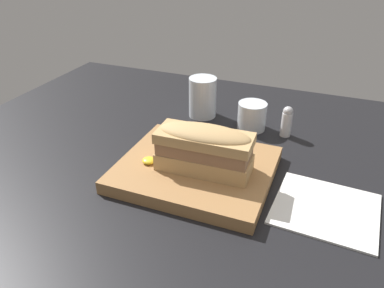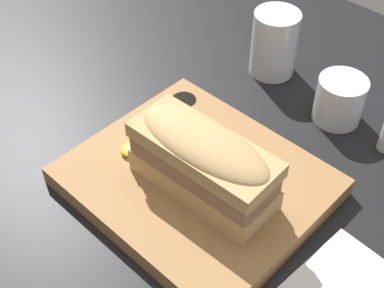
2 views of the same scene
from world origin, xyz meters
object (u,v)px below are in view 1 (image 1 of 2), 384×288
Objects in this scene: sandwich at (204,147)px; wine_glass at (252,118)px; salt_shaker at (287,121)px; water_glass at (203,100)px; napkin at (326,209)px; serving_board at (196,169)px.

sandwich is 25.32cm from wine_glass.
water_glass is at bearing 171.96° from salt_shaker.
wine_glass is at bearing -10.56° from water_glass.
sandwich reaches higher than water_glass.
water_glass is 13.96cm from wine_glass.
water_glass reaches higher than napkin.
serving_board is 1.61× the size of napkin.
water_glass is at bearing 110.91° from sandwich.
wine_glass is at bearing 82.56° from sandwich.
serving_board is 4.26× the size of wine_glass.
serving_board is 24.15cm from wine_glass.
napkin is at bearing -39.89° from water_glass.
water_glass is at bearing 107.57° from serving_board.
wine_glass is 8.43cm from salt_shaker.
wine_glass is 0.38× the size of napkin.
sandwich is 2.62× the size of wine_glass.
salt_shaker is (8.37, -0.57, 0.87)cm from wine_glass.
water_glass is (-8.24, 26.02, 3.15)cm from serving_board.
napkin is at bearing -52.17° from wine_glass.
salt_shaker is at bearing 114.47° from napkin.
serving_board is at bearing 176.00° from napkin.
sandwich is at bearing 178.70° from napkin.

